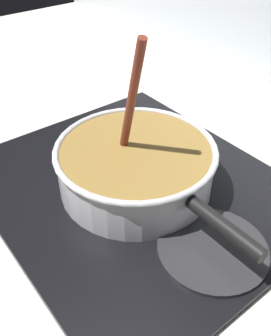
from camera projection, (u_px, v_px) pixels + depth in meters
ground at (37, 271)px, 0.58m from camera, size 2.40×1.60×0.04m
hob_plate at (136, 188)px, 0.69m from camera, size 0.56×0.48×0.01m
burner_ring at (136, 184)px, 0.69m from camera, size 0.17×0.17×0.01m
spare_burner at (213, 248)px, 0.57m from camera, size 0.17×0.17×0.01m
cooking_pan at (136, 166)px, 0.66m from camera, size 0.41×0.28×0.28m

